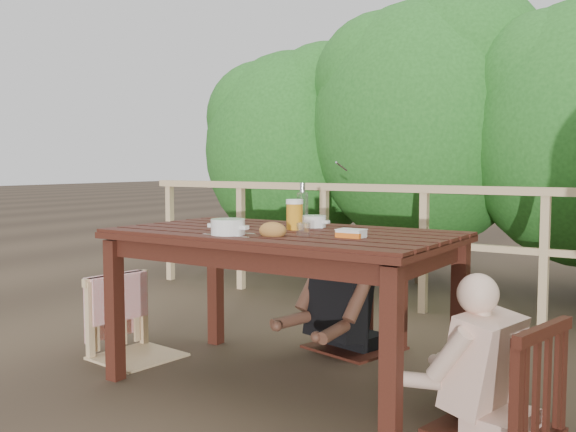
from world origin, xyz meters
The scene contains 16 objects.
ground centered at (0.00, 0.00, 0.00)m, with size 60.00×60.00×0.00m, color #483828.
table centered at (0.00, 0.00, 0.41)m, with size 1.76×0.99×0.81m, color black.
chair_left centered at (-1.01, -0.08, 0.46)m, with size 0.46×0.46×0.92m, color tan.
chair_far centered at (0.01, 0.82, 0.51)m, with size 0.50×0.50×1.01m, color black.
chair_right centered at (1.11, 0.00, 0.48)m, with size 0.48×0.48×0.97m, color black.
woman centered at (0.01, 0.84, 0.59)m, with size 0.48×0.59×1.18m, color black, non-canonical shape.
diner_right centered at (1.14, 0.00, 0.57)m, with size 0.46×0.56×1.14m, color #D7A792, non-canonical shape.
railing centered at (0.00, 2.00, 0.51)m, with size 5.60×0.10×1.01m, color tan.
hedge_row centered at (0.40, 3.20, 1.90)m, with size 6.60×1.60×3.80m, color #20571C, non-canonical shape.
soup_near centered at (-0.11, -0.33, 0.86)m, with size 0.28×0.28×0.09m, color white.
soup_far centered at (0.04, 0.23, 0.85)m, with size 0.24×0.24×0.08m, color silver.
bread_roll centered at (0.10, -0.25, 0.85)m, with size 0.14×0.11×0.08m, color #A5662A.
beer_glass centered at (0.03, 0.06, 0.90)m, with size 0.09×0.09×0.18m, color orange.
bottle centered at (0.00, 0.20, 0.94)m, with size 0.06×0.06×0.26m, color silver.
tumbler centered at (0.23, -0.16, 0.85)m, with size 0.07×0.07×0.08m, color white.
butter_tub centered at (0.45, -0.10, 0.84)m, with size 0.13×0.09×0.06m, color white.
Camera 1 is at (1.87, -2.81, 1.18)m, focal length 40.44 mm.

